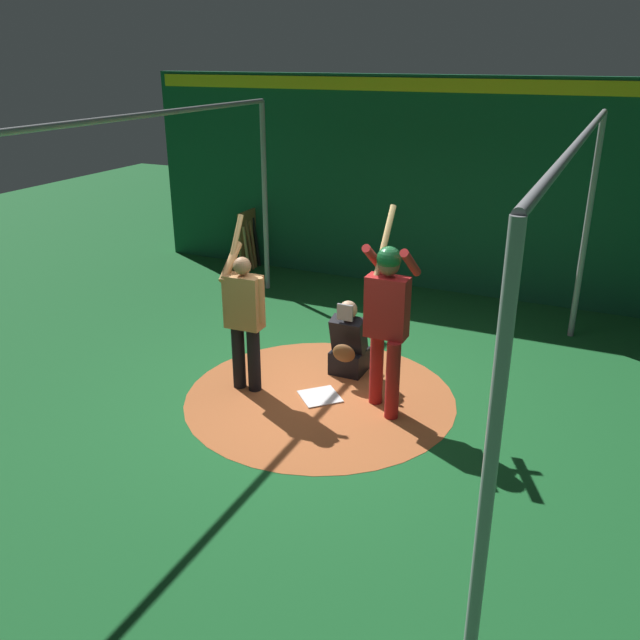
# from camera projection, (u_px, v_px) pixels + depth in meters

# --- Properties ---
(ground_plane) EXTENTS (26.20, 26.20, 0.00)m
(ground_plane) POSITION_uv_depth(u_px,v_px,m) (320.00, 397.00, 7.59)
(ground_plane) COLOR #195B28
(dirt_circle) EXTENTS (3.07, 3.07, 0.01)m
(dirt_circle) POSITION_uv_depth(u_px,v_px,m) (320.00, 397.00, 7.59)
(dirt_circle) COLOR #B76033
(dirt_circle) RESTS_ON ground
(home_plate) EXTENTS (0.59, 0.59, 0.01)m
(home_plate) POSITION_uv_depth(u_px,v_px,m) (320.00, 396.00, 7.58)
(home_plate) COLOR white
(home_plate) RESTS_ON dirt_circle
(batter) EXTENTS (0.68, 0.49, 2.18)m
(batter) POSITION_uv_depth(u_px,v_px,m) (387.00, 313.00, 6.92)
(batter) COLOR maroon
(batter) RESTS_ON ground
(catcher) EXTENTS (0.58, 0.40, 0.94)m
(catcher) POSITION_uv_depth(u_px,v_px,m) (348.00, 345.00, 8.03)
(catcher) COLOR black
(catcher) RESTS_ON ground
(visitor) EXTENTS (0.54, 0.51, 1.97)m
(visitor) POSITION_uv_depth(u_px,v_px,m) (244.00, 315.00, 7.47)
(visitor) COLOR black
(visitor) RESTS_ON ground
(back_wall) EXTENTS (0.22, 10.20, 3.35)m
(back_wall) POSITION_uv_depth(u_px,v_px,m) (434.00, 186.00, 10.59)
(back_wall) COLOR #145133
(back_wall) RESTS_ON ground
(cage_frame) EXTENTS (6.27, 4.89, 3.01)m
(cage_frame) POSITION_uv_depth(u_px,v_px,m) (320.00, 211.00, 6.79)
(cage_frame) COLOR gray
(cage_frame) RESTS_ON ground
(bat_rack) EXTENTS (0.82, 0.19, 1.05)m
(bat_rack) POSITION_uv_depth(u_px,v_px,m) (252.00, 240.00, 12.09)
(bat_rack) COLOR olive
(bat_rack) RESTS_ON ground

